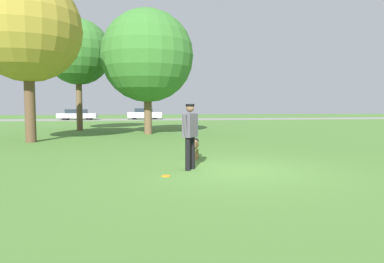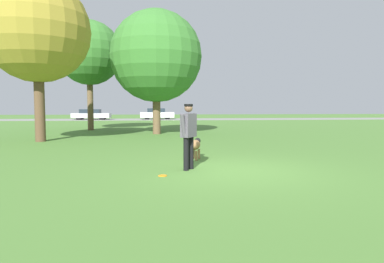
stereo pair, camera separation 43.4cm
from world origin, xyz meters
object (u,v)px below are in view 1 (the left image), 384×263
object	(u,v)px
frisbee	(166,176)
tree_near_left	(27,29)
dog	(194,145)
person	(190,131)
parked_car_white	(144,114)
tree_mid_center	(147,56)
tree_far_left	(78,52)
parked_car_silver	(77,115)

from	to	relation	value
frisbee	tree_near_left	bearing A→B (deg)	123.04
frisbee	dog	bearing A→B (deg)	67.08
person	parked_car_white	bearing A→B (deg)	35.81
tree_near_left	parked_car_white	size ratio (longest dim) A/B	1.74
person	frisbee	xyz separation A→B (m)	(-0.66, -0.73, -0.97)
dog	tree_mid_center	size ratio (longest dim) A/B	0.13
tree_far_left	parked_car_white	bearing A→B (deg)	77.08
dog	parked_car_white	world-z (taller)	parked_car_white
frisbee	parked_car_silver	xyz separation A→B (m)	(-8.07, 34.26, 0.62)
person	tree_near_left	xyz separation A→B (m)	(-6.05, 7.56, 3.96)
person	frisbee	world-z (taller)	person
tree_far_left	parked_car_silver	xyz separation A→B (m)	(-3.47, 18.50, -4.48)
person	dog	xyz separation A→B (m)	(0.35, 1.65, -0.56)
tree_near_left	parked_car_white	xyz separation A→B (m)	(5.15, 26.47, -4.26)
dog	tree_far_left	distance (m)	15.25
tree_near_left	parked_car_white	bearing A→B (deg)	78.98
parked_car_white	person	bearing A→B (deg)	-90.16
frisbee	tree_mid_center	size ratio (longest dim) A/B	0.03
tree_far_left	tree_near_left	distance (m)	7.51
tree_near_left	parked_car_silver	xyz separation A→B (m)	(-2.68, 25.97, -4.31)
tree_mid_center	parked_car_white	size ratio (longest dim) A/B	1.68
frisbee	parked_car_silver	distance (m)	35.20
person	parked_car_white	world-z (taller)	person
person	tree_far_left	xyz separation A→B (m)	(-5.26, 15.03, 4.13)
parked_car_silver	person	bearing A→B (deg)	-73.65
frisbee	parked_car_white	size ratio (longest dim) A/B	0.05
person	tree_mid_center	bearing A→B (deg)	38.53
person	parked_car_white	size ratio (longest dim) A/B	0.39
tree_mid_center	tree_near_left	world-z (taller)	tree_near_left
dog	tree_mid_center	world-z (taller)	tree_mid_center
person	tree_mid_center	distance (m)	11.84
tree_mid_center	tree_near_left	xyz separation A→B (m)	(-5.22, -3.74, 0.52)
frisbee	person	bearing A→B (deg)	47.81
person	parked_car_silver	bearing A→B (deg)	48.90
frisbee	tree_near_left	world-z (taller)	tree_near_left
frisbee	tree_near_left	xyz separation A→B (m)	(-5.39, 8.29, 4.93)
tree_far_left	tree_mid_center	bearing A→B (deg)	-40.19
person	dog	size ratio (longest dim) A/B	1.74
tree_far_left	parked_car_silver	distance (m)	19.34
frisbee	tree_far_left	distance (m)	17.19
tree_far_left	dog	bearing A→B (deg)	-67.28
frisbee	tree_far_left	world-z (taller)	tree_far_left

